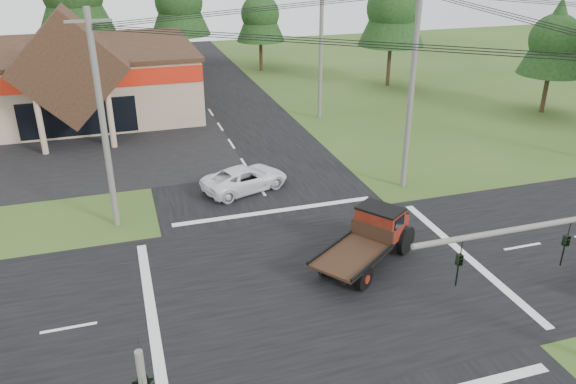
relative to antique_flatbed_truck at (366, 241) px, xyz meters
name	(u,v)px	position (x,y,z in m)	size (l,w,h in m)	color
ground	(322,283)	(-2.31, -0.79, -1.20)	(120.00, 120.00, 0.00)	#2D491A
road_ns	(322,283)	(-2.31, -0.79, -1.19)	(12.00, 120.00, 0.02)	black
road_ew	(322,283)	(-2.31, -0.79, -1.19)	(120.00, 12.00, 0.02)	black
parking_apron	(15,161)	(-16.31, 18.21, -1.18)	(28.00, 14.00, 0.02)	black
cvs_building	(1,83)	(-18.01, 28.77, 1.58)	(30.40, 18.20, 9.19)	tan
traffic_signal_corner	(142,375)	(-9.81, -8.12, 2.33)	(0.53, 2.48, 4.40)	#595651
utility_pole_nw	(103,122)	(-10.31, 7.21, 4.19)	(2.00, 0.30, 10.50)	#595651
utility_pole_ne	(412,86)	(5.69, 7.21, 4.69)	(2.00, 0.30, 11.50)	#595651
utility_pole_n	(321,45)	(5.69, 21.21, 4.54)	(2.00, 0.30, 11.20)	#595651
tree_row_e	(260,12)	(5.69, 39.21, 4.84)	(5.04, 5.04, 9.09)	#332316
tree_side_ne	(393,6)	(15.69, 29.21, 6.18)	(6.16, 6.16, 11.11)	#332316
tree_side_e_near	(556,37)	(23.69, 17.21, 4.84)	(5.04, 5.04, 9.09)	#332316
antique_flatbed_truck	(366,241)	(0.00, 0.00, 0.00)	(2.19, 5.73, 2.39)	#57120C
white_pickup	(245,178)	(-3.16, 9.40, -0.50)	(2.30, 4.99, 1.39)	white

